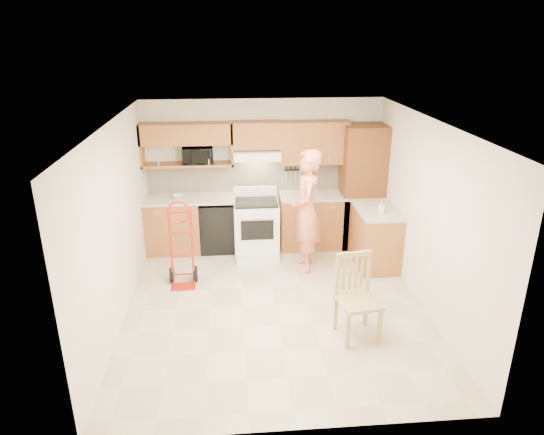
{
  "coord_description": "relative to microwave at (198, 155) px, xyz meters",
  "views": [
    {
      "loc": [
        -0.54,
        -5.79,
        3.53
      ],
      "look_at": [
        0.0,
        0.5,
        1.1
      ],
      "focal_mm": 32.19,
      "sensor_mm": 36.0,
      "label": 1
    }
  ],
  "objects": [
    {
      "name": "range_hood",
      "position": [
        0.97,
        -0.06,
        0.0
      ],
      "size": [
        0.76,
        0.46,
        0.14
      ],
      "primitive_type": "cube",
      "color": "white",
      "rests_on": "wall_back"
    },
    {
      "name": "cab_return_right",
      "position": [
        2.79,
        -0.94,
        -1.18
      ],
      "size": [
        0.6,
        1.0,
        0.9
      ],
      "primitive_type": "cube",
      "color": "brown",
      "rests_on": "ground"
    },
    {
      "name": "upper_cab_center",
      "position": [
        0.97,
        0.0,
        0.31
      ],
      "size": [
        0.76,
        0.33,
        0.44
      ],
      "primitive_type": "cube",
      "color": "brown",
      "rests_on": "wall_back"
    },
    {
      "name": "soap_bottle",
      "position": [
        2.79,
        -1.12,
        -0.59
      ],
      "size": [
        0.11,
        0.11,
        0.2
      ],
      "primitive_type": "imported",
      "rotation": [
        0.0,
        0.0,
        -0.23
      ],
      "color": "white",
      "rests_on": "countertop_return"
    },
    {
      "name": "lower_cab_left",
      "position": [
        -0.46,
        -0.14,
        -1.18
      ],
      "size": [
        0.9,
        0.6,
        0.9
      ],
      "primitive_type": "cube",
      "color": "brown",
      "rests_on": "ground"
    },
    {
      "name": "bowl",
      "position": [
        -0.34,
        -0.13,
        -0.66
      ],
      "size": [
        0.21,
        0.21,
        0.05
      ],
      "primitive_type": "imported",
      "rotation": [
        0.0,
        0.0,
        0.06
      ],
      "color": "white",
      "rests_on": "countertop_left"
    },
    {
      "name": "floor",
      "position": [
        1.09,
        -2.08,
        -1.64
      ],
      "size": [
        4.0,
        4.5,
        0.02
      ],
      "primitive_type": "cube",
      "color": "#C2B495",
      "rests_on": "ground"
    },
    {
      "name": "dining_chair",
      "position": [
        2.02,
        -2.89,
        -1.1
      ],
      "size": [
        0.54,
        0.58,
        1.05
      ],
      "primitive_type": null,
      "rotation": [
        0.0,
        0.0,
        0.15
      ],
      "color": "tan",
      "rests_on": "ground"
    },
    {
      "name": "upper_cab_left",
      "position": [
        -0.16,
        0.0,
        0.35
      ],
      "size": [
        1.5,
        0.33,
        0.34
      ],
      "primitive_type": "cube",
      "color": "brown",
      "rests_on": "wall_back"
    },
    {
      "name": "wall_left",
      "position": [
        -0.92,
        -2.08,
        -0.38
      ],
      "size": [
        0.02,
        4.5,
        2.5
      ],
      "primitive_type": "cube",
      "color": "silver",
      "rests_on": "ground"
    },
    {
      "name": "countertop_return",
      "position": [
        2.79,
        -0.94,
        -0.71
      ],
      "size": [
        0.63,
        1.0,
        0.04
      ],
      "primitive_type": "cube",
      "color": "beige",
      "rests_on": "cab_return_right"
    },
    {
      "name": "knife_strip",
      "position": [
        1.64,
        0.12,
        -0.39
      ],
      "size": [
        0.4,
        0.05,
        0.29
      ],
      "primitive_type": null,
      "color": "black",
      "rests_on": "backsplash"
    },
    {
      "name": "upper_shelf_mw",
      "position": [
        -0.16,
        0.0,
        -0.16
      ],
      "size": [
        1.5,
        0.33,
        0.04
      ],
      "primitive_type": "cube",
      "color": "brown",
      "rests_on": "wall_back"
    },
    {
      "name": "upper_cab_right",
      "position": [
        1.92,
        0.0,
        0.17
      ],
      "size": [
        1.14,
        0.33,
        0.7
      ],
      "primitive_type": "cube",
      "color": "brown",
      "rests_on": "wall_back"
    },
    {
      "name": "range",
      "position": [
        0.93,
        -0.4,
        -1.09
      ],
      "size": [
        0.73,
        0.96,
        1.08
      ],
      "primitive_type": null,
      "color": "white",
      "rests_on": "ground"
    },
    {
      "name": "lower_cab_right",
      "position": [
        1.92,
        -0.14,
        -1.18
      ],
      "size": [
        1.14,
        0.6,
        0.9
      ],
      "primitive_type": "cube",
      "color": "brown",
      "rests_on": "ground"
    },
    {
      "name": "countertop_left",
      "position": [
        -0.16,
        -0.13,
        -0.71
      ],
      "size": [
        1.5,
        0.63,
        0.04
      ],
      "primitive_type": "cube",
      "color": "beige",
      "rests_on": "lower_cab_left"
    },
    {
      "name": "wall_back",
      "position": [
        1.09,
        0.17,
        -0.38
      ],
      "size": [
        4.0,
        0.02,
        2.5
      ],
      "primitive_type": "cube",
      "color": "silver",
      "rests_on": "ground"
    },
    {
      "name": "backsplash",
      "position": [
        1.09,
        0.15,
        -0.43
      ],
      "size": [
        3.92,
        0.03,
        0.55
      ],
      "primitive_type": "cube",
      "color": "beige",
      "rests_on": "wall_back"
    },
    {
      "name": "wall_right",
      "position": [
        3.1,
        -2.08,
        -0.38
      ],
      "size": [
        0.02,
        4.5,
        2.5
      ],
      "primitive_type": "cube",
      "color": "silver",
      "rests_on": "ground"
    },
    {
      "name": "dishwasher",
      "position": [
        0.29,
        -0.14,
        -1.2
      ],
      "size": [
        0.6,
        0.6,
        0.85
      ],
      "primitive_type": "cube",
      "color": "black",
      "rests_on": "ground"
    },
    {
      "name": "countertop_right",
      "position": [
        1.92,
        -0.13,
        -0.71
      ],
      "size": [
        1.14,
        0.63,
        0.04
      ],
      "primitive_type": "cube",
      "color": "beige",
      "rests_on": "lower_cab_right"
    },
    {
      "name": "microwave",
      "position": [
        0.0,
        0.0,
        0.0
      ],
      "size": [
        0.52,
        0.37,
        0.27
      ],
      "primitive_type": "imported",
      "rotation": [
        0.0,
        0.0,
        0.07
      ],
      "color": "black",
      "rests_on": "upper_shelf_mw"
    },
    {
      "name": "person",
      "position": [
        1.66,
        -1.01,
        -0.67
      ],
      "size": [
        0.54,
        0.75,
        1.92
      ],
      "primitive_type": "imported",
      "rotation": [
        0.0,
        0.0,
        -1.69
      ],
      "color": "#E17358",
      "rests_on": "ground"
    },
    {
      "name": "hand_truck",
      "position": [
        -0.21,
        -1.38,
        -1.04
      ],
      "size": [
        0.48,
        0.44,
        1.18
      ],
      "primitive_type": null,
      "rotation": [
        0.0,
        0.0,
        0.04
      ],
      "color": "#AF1C12",
      "rests_on": "ground"
    },
    {
      "name": "wall_front",
      "position": [
        1.09,
        -4.34,
        -0.38
      ],
      "size": [
        4.0,
        0.02,
        2.5
      ],
      "primitive_type": "cube",
      "color": "silver",
      "rests_on": "ground"
    },
    {
      "name": "pantry_tall",
      "position": [
        2.74,
        -0.14,
        -0.58
      ],
      "size": [
        0.7,
        0.6,
        2.1
      ],
      "primitive_type": "cube",
      "color": "brown",
      "rests_on": "ground"
    },
    {
      "name": "ceiling",
      "position": [
        1.09,
        -2.08,
        0.88
      ],
      "size": [
        4.0,
        4.5,
        0.02
      ],
      "primitive_type": "cube",
      "color": "white",
      "rests_on": "ground"
    }
  ]
}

